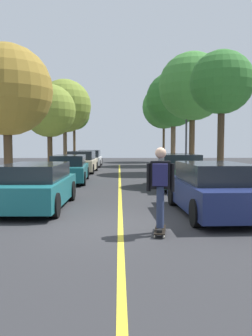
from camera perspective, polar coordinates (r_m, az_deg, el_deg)
ground at (r=8.38m, az=-0.91°, el=-9.02°), size 80.00×80.00×0.00m
center_line at (r=12.31m, az=-0.98°, el=-4.85°), size 0.12×39.20×0.01m
parked_car_left_nearest at (r=10.70m, az=-14.52°, el=-2.78°), size 1.98×4.24×1.30m
parked_car_left_near at (r=17.64m, az=-9.19°, el=-0.13°), size 1.95×4.54×1.33m
parked_car_left_far at (r=23.62m, az=-7.13°, el=0.97°), size 1.94×4.24×1.42m
parked_car_left_farthest at (r=29.80m, az=-5.89°, el=1.57°), size 2.01×4.66×1.38m
parked_car_right_nearest at (r=9.72m, az=14.04°, el=-3.31°), size 2.01×4.32×1.37m
parked_car_right_near at (r=15.28m, az=8.44°, el=-0.51°), size 1.88×4.19×1.45m
street_tree_left_nearest at (r=15.69m, az=-18.67°, el=11.79°), size 3.77×3.77×5.85m
street_tree_left_near at (r=24.31m, az=-12.24°, el=8.97°), size 3.51×3.51×5.70m
street_tree_left_far at (r=30.93m, az=-9.87°, el=9.81°), size 4.50×4.50×7.23m
street_tree_left_farthest at (r=37.12m, az=-8.37°, el=8.52°), size 3.21×3.21×6.40m
street_tree_right_nearest at (r=17.14m, az=15.18°, el=13.08°), size 2.90×2.90×6.00m
street_tree_right_near at (r=23.49m, az=10.68°, el=12.75°), size 4.34×4.34×7.57m
street_tree_right_far at (r=31.22m, az=7.67°, el=10.88°), size 4.72×4.72×7.95m
street_tree_right_farthest at (r=37.65m, az=6.13°, el=9.73°), size 4.51×4.51×7.86m
streetlamp at (r=23.01m, az=9.71°, el=7.91°), size 0.36×0.24×5.93m
skateboard at (r=7.50m, az=5.53°, el=-9.89°), size 0.35×0.86×0.10m
skateboarder at (r=7.30m, az=5.57°, el=-2.43°), size 0.59×0.71×1.70m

